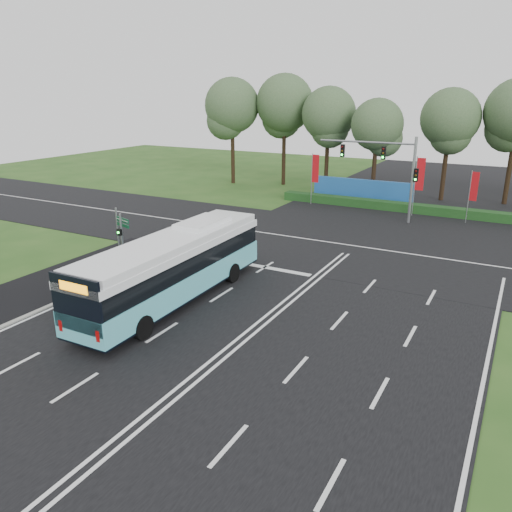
{
  "coord_description": "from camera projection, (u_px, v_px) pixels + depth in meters",
  "views": [
    {
      "loc": [
        10.09,
        -20.73,
        10.34
      ],
      "look_at": [
        -2.29,
        2.0,
        1.8
      ],
      "focal_mm": 35.0,
      "sensor_mm": 36.0,
      "label": 1
    }
  ],
  "objects": [
    {
      "name": "ground",
      "position": [
        277.0,
        308.0,
        25.11
      ],
      "size": [
        120.0,
        120.0,
        0.0
      ],
      "primitive_type": "plane",
      "color": "#274E1A",
      "rests_on": "ground"
    },
    {
      "name": "road_main",
      "position": [
        277.0,
        307.0,
        25.11
      ],
      "size": [
        20.0,
        120.0,
        0.04
      ],
      "primitive_type": "cube",
      "color": "black",
      "rests_on": "ground"
    },
    {
      "name": "road_cross",
      "position": [
        352.0,
        246.0,
        35.11
      ],
      "size": [
        120.0,
        14.0,
        0.05
      ],
      "primitive_type": "cube",
      "color": "black",
      "rests_on": "ground"
    },
    {
      "name": "bike_path",
      "position": [
        56.0,
        283.0,
        28.28
      ],
      "size": [
        5.0,
        18.0,
        0.06
      ],
      "primitive_type": "cube",
      "color": "black",
      "rests_on": "ground"
    },
    {
      "name": "kerb_strip",
      "position": [
        87.0,
        290.0,
        27.18
      ],
      "size": [
        0.25,
        18.0,
        0.12
      ],
      "primitive_type": "cube",
      "color": "gray",
      "rests_on": "ground"
    },
    {
      "name": "city_bus",
      "position": [
        174.0,
        267.0,
        25.34
      ],
      "size": [
        3.0,
        13.03,
        3.73
      ],
      "rotation": [
        0.0,
        0.0,
        0.02
      ],
      "color": "#55BAC6",
      "rests_on": "ground"
    },
    {
      "name": "pedestrian_signal",
      "position": [
        122.0,
        239.0,
        30.05
      ],
      "size": [
        0.28,
        0.42,
        3.45
      ],
      "rotation": [
        0.0,
        0.0,
        -0.03
      ],
      "color": "gray",
      "rests_on": "ground"
    },
    {
      "name": "street_sign",
      "position": [
        120.0,
        230.0,
        30.47
      ],
      "size": [
        1.37,
        0.49,
        3.64
      ],
      "rotation": [
        0.0,
        0.0,
        -0.3
      ],
      "color": "gray",
      "rests_on": "ground"
    },
    {
      "name": "banner_flag_left",
      "position": [
        314.0,
        172.0,
        47.05
      ],
      "size": [
        0.72,
        0.08,
        4.88
      ],
      "rotation": [
        0.0,
        0.0,
        -0.01
      ],
      "color": "gray",
      "rests_on": "ground"
    },
    {
      "name": "banner_flag_mid",
      "position": [
        418.0,
        178.0,
        42.57
      ],
      "size": [
        0.76,
        0.11,
        5.16
      ],
      "rotation": [
        0.0,
        0.0,
        0.07
      ],
      "color": "gray",
      "rests_on": "ground"
    },
    {
      "name": "banner_flag_right",
      "position": [
        473.0,
        189.0,
        40.22
      ],
      "size": [
        0.64,
        0.18,
        4.36
      ],
      "rotation": [
        0.0,
        0.0,
        -0.2
      ],
      "color": "gray",
      "rests_on": "ground"
    },
    {
      "name": "traffic_light_gantry",
      "position": [
        391.0,
        165.0,
        40.65
      ],
      "size": [
        8.41,
        0.28,
        7.0
      ],
      "color": "gray",
      "rests_on": "ground"
    },
    {
      "name": "hedge",
      "position": [
        396.0,
        207.0,
        45.42
      ],
      "size": [
        22.0,
        1.2,
        0.8
      ],
      "primitive_type": "cube",
      "color": "#163B15",
      "rests_on": "ground"
    },
    {
      "name": "blue_hoarding",
      "position": [
        362.0,
        190.0,
        49.1
      ],
      "size": [
        10.0,
        0.3,
        2.2
      ],
      "primitive_type": "cube",
      "color": "#1E5AA6",
      "rests_on": "ground"
    },
    {
      "name": "eucalyptus_row",
      "position": [
        437.0,
        113.0,
        47.79
      ],
      "size": [
        53.77,
        8.56,
        12.37
      ],
      "color": "black",
      "rests_on": "ground"
    }
  ]
}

